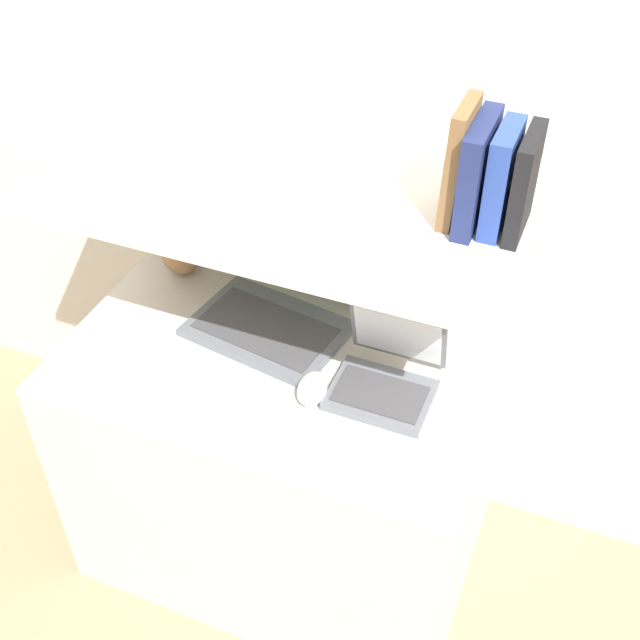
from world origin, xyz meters
The scene contains 14 objects.
ground_plane centered at (0.00, 0.00, 0.00)m, with size 12.00×12.00×0.00m, color #9E8460.
wall_back centered at (0.00, 0.75, 1.20)m, with size 6.00×0.05×2.40m.
desk centered at (0.00, 0.34, 0.39)m, with size 1.07×0.69×0.78m.
back_riser centered at (0.00, 0.71, 0.60)m, with size 1.07×0.04×1.20m.
shelf centered at (0.00, 0.42, 1.21)m, with size 1.07×0.62×0.03m.
table_lamp centered at (-0.40, 0.55, 1.00)m, with size 0.22×0.22×0.33m.
laptop_large centered at (-0.06, 0.47, 0.84)m, with size 0.43×0.41×0.28m.
laptop_small centered at (0.27, 0.34, 0.82)m, with size 0.23×0.23×0.19m.
computer_mouse centered at (0.12, 0.25, 0.80)m, with size 0.09×0.12×0.04m.
router_box centered at (0.14, 0.62, 0.83)m, with size 0.11×0.09×0.11m.
book_black centered at (0.49, 0.42, 1.33)m, with size 0.03×0.15×0.21m.
book_blue centered at (0.44, 0.42, 1.33)m, with size 0.04×0.14×0.21m.
book_navy centered at (0.40, 0.42, 1.34)m, with size 0.04×0.18×0.22m.
book_brown centered at (0.36, 0.42, 1.35)m, with size 0.04×0.13×0.24m.
Camera 1 is at (0.63, -0.95, 2.12)m, focal length 45.00 mm.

